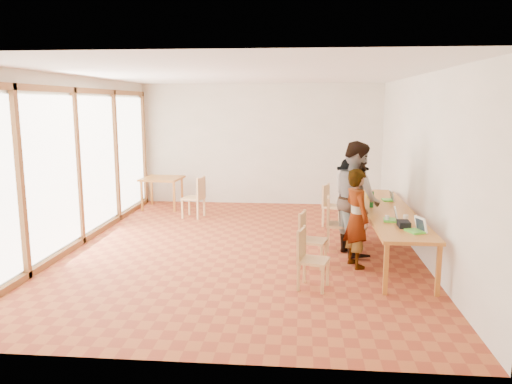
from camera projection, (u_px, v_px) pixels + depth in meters
ground at (242, 247)px, 8.85m from camera, size 8.00×8.00×0.00m
wall_back at (261, 144)px, 12.51m from camera, size 6.00×0.10×3.00m
wall_front at (191, 215)px, 4.66m from camera, size 6.00×0.10×3.00m
wall_right at (420, 166)px, 8.32m from camera, size 0.10×8.00×3.00m
window_wall at (77, 162)px, 8.85m from camera, size 0.10×8.00×3.00m
ceiling at (242, 73)px, 8.32m from camera, size 6.00×8.00×0.04m
communal_table at (388, 212)px, 8.43m from camera, size 0.80×4.00×0.75m
side_table at (162, 181)px, 12.08m from camera, size 0.90×0.90×0.75m
chair_near at (307, 252)px, 6.85m from camera, size 0.47×0.47×0.45m
chair_mid at (307, 233)px, 7.79m from camera, size 0.48×0.48×0.46m
chair_far at (334, 218)px, 8.64m from camera, size 0.46×0.46×0.50m
chair_empty at (330, 201)px, 10.35m from camera, size 0.52×0.52×0.46m
chair_spare at (197, 193)px, 11.06m from camera, size 0.50×0.50×0.49m
person_near at (357, 218)px, 7.71m from camera, size 0.55×0.66×1.54m
person_mid at (356, 198)px, 8.37m from camera, size 0.95×1.09×1.91m
person_far at (352, 201)px, 8.95m from camera, size 0.95×1.17×1.59m
laptop_near at (418, 228)px, 6.96m from camera, size 0.30×0.31×0.22m
laptop_mid at (393, 217)px, 7.61m from camera, size 0.25×0.28×0.22m
laptop_far at (389, 198)px, 9.20m from camera, size 0.22×0.25×0.20m
yellow_mug at (369, 195)px, 9.47m from camera, size 0.15×0.15×0.10m
green_bottle at (372, 199)px, 8.59m from camera, size 0.07×0.07×0.28m
clear_glass at (387, 219)px, 7.59m from camera, size 0.07×0.07×0.09m
condiment_cup at (406, 217)px, 7.77m from camera, size 0.08×0.08×0.06m
pink_phone at (368, 192)px, 10.08m from camera, size 0.05×0.10×0.01m
black_pouch at (404, 224)px, 7.24m from camera, size 0.16×0.26×0.09m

